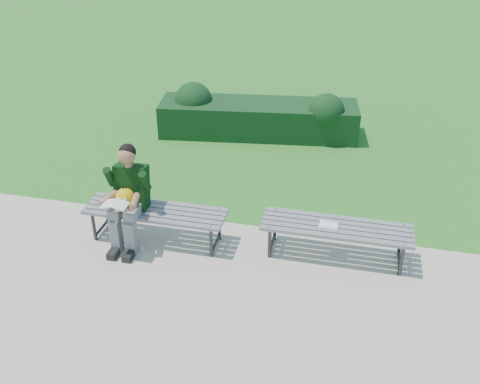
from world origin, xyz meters
name	(u,v)px	position (x,y,z in m)	size (l,w,h in m)	color
ground	(224,223)	(0.00, 0.00, 0.00)	(80.00, 80.00, 0.00)	#26671C
walkway	(183,309)	(0.00, -1.75, 0.01)	(30.00, 3.50, 0.02)	#B2A897
hedge	(256,116)	(-0.17, 3.03, 0.36)	(3.64, 1.35, 0.92)	#123514
bench_left	(155,213)	(-0.73, -0.59, 0.42)	(1.80, 0.50, 0.46)	gray
bench_right	(337,230)	(1.53, -0.44, 0.42)	(1.80, 0.50, 0.46)	gray
seated_boy	(128,194)	(-1.03, -0.68, 0.71)	(0.56, 0.76, 1.31)	gray
paper_sheet	(329,225)	(1.43, -0.44, 0.47)	(0.23, 0.17, 0.01)	white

